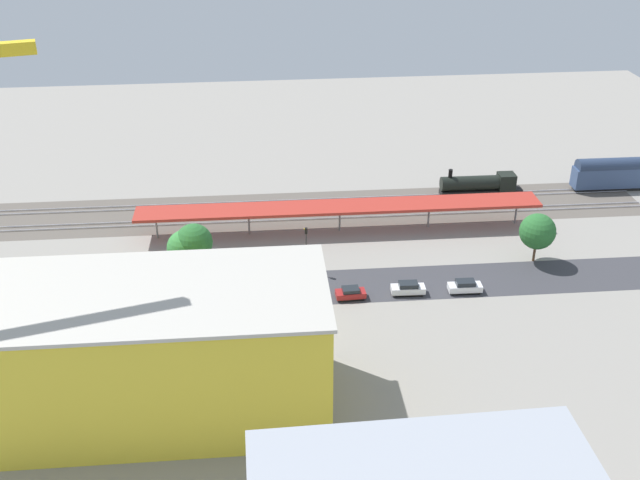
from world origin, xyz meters
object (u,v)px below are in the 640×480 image
object	(u,v)px
parked_car_4	(236,301)
construction_building	(131,355)
platform_canopy_near	(340,207)
parked_car_2	(351,294)
street_tree_0	(194,242)
parked_car_1	(408,289)
passenger_coach	(618,173)
street_tree_1	(538,231)
street_tree_2	(185,248)
parked_car_0	(465,287)
box_truck_0	(55,324)
locomotive	(482,185)
box_truck_1	(112,325)
parked_car_3	(291,296)
traffic_light	(306,243)
parked_car_5	(175,304)

from	to	relation	value
parked_car_4	construction_building	size ratio (longest dim) A/B	0.10
platform_canopy_near	construction_building	distance (m)	48.25
parked_car_2	street_tree_0	bearing A→B (deg)	-20.78
parked_car_1	passenger_coach	bearing A→B (deg)	-144.91
passenger_coach	street_tree_1	distance (m)	33.52
street_tree_0	street_tree_2	size ratio (longest dim) A/B	1.12
parked_car_0	box_truck_0	distance (m)	53.62
locomotive	parked_car_2	size ratio (longest dim) A/B	3.53
parked_car_2	box_truck_1	distance (m)	31.19
locomotive	street_tree_1	bearing A→B (deg)	91.94
platform_canopy_near	street_tree_1	size ratio (longest dim) A/B	8.46
locomotive	street_tree_0	distance (m)	53.67
parked_car_0	street_tree_1	size ratio (longest dim) A/B	0.62
parked_car_1	parked_car_3	xyz separation A→B (m)	(16.01, 0.28, -0.03)
parked_car_4	street_tree_1	bearing A→B (deg)	-169.78
street_tree_0	street_tree_2	bearing A→B (deg)	1.64
construction_building	traffic_light	size ratio (longest dim) A/B	5.88
parked_car_3	parked_car_5	xyz separation A→B (m)	(15.24, 0.29, -0.03)
parked_car_1	street_tree_0	xyz separation A→B (m)	(28.85, -7.63, 4.65)
platform_canopy_near	parked_car_1	size ratio (longest dim) A/B	13.58
passenger_coach	street_tree_0	bearing A→B (deg)	17.68
parked_car_3	street_tree_2	xyz separation A→B (m)	(14.12, -7.87, 3.90)
street_tree_0	platform_canopy_near	bearing A→B (deg)	-151.18
parked_car_5	street_tree_1	world-z (taller)	street_tree_1
platform_canopy_near	parked_car_0	size ratio (longest dim) A/B	13.71
box_truck_0	street_tree_0	distance (m)	21.43
locomotive	passenger_coach	distance (m)	24.48
platform_canopy_near	street_tree_2	world-z (taller)	street_tree_2
traffic_light	street_tree_2	bearing A→B (deg)	0.10
box_truck_1	parked_car_4	bearing A→B (deg)	-161.14
passenger_coach	parked_car_1	xyz separation A→B (m)	(43.86, 30.82, -2.29)
box_truck_1	platform_canopy_near	bearing A→B (deg)	-141.00
box_truck_1	passenger_coach	bearing A→B (deg)	-155.97
street_tree_1	parked_car_2	bearing A→B (deg)	14.80
platform_canopy_near	locomotive	world-z (taller)	locomotive
parked_car_3	street_tree_0	world-z (taller)	street_tree_0
locomotive	parked_car_2	bearing A→B (deg)	48.69
street_tree_0	traffic_light	bearing A→B (deg)	179.97
passenger_coach	street_tree_0	xyz separation A→B (m)	(72.72, 23.18, 2.35)
box_truck_1	locomotive	bearing A→B (deg)	-147.64
parked_car_2	construction_building	xyz separation A→B (m)	(25.88, 19.96, 6.55)
box_truck_1	street_tree_1	xyz separation A→B (m)	(-58.81, -13.07, 3.27)
parked_car_3	construction_building	world-z (taller)	construction_building
locomotive	parked_car_4	bearing A→B (deg)	36.44
box_truck_0	street_tree_1	bearing A→B (deg)	-169.31
locomotive	passenger_coach	size ratio (longest dim) A/B	0.90
box_truck_1	traffic_light	bearing A→B (deg)	-151.85
street_tree_2	parked_car_1	bearing A→B (deg)	165.85
parked_car_2	street_tree_2	bearing A→B (deg)	-19.60
locomotive	parked_car_0	world-z (taller)	locomotive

